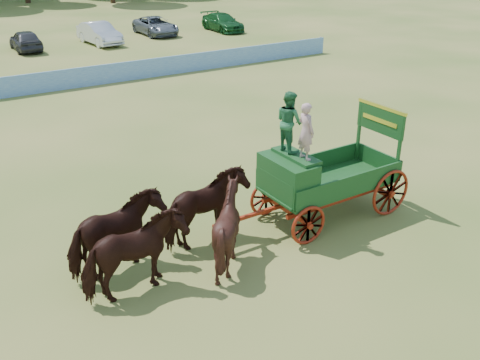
% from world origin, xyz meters
% --- Properties ---
extents(ground, '(160.00, 160.00, 0.00)m').
position_xyz_m(ground, '(0.00, 0.00, 0.00)').
color(ground, '#9C8746').
rests_on(ground, ground).
extents(horse_lead_left, '(2.41, 1.26, 1.97)m').
position_xyz_m(horse_lead_left, '(-9.17, -0.38, 0.98)').
color(horse_lead_left, black).
rests_on(horse_lead_left, ground).
extents(horse_lead_right, '(2.50, 1.52, 1.97)m').
position_xyz_m(horse_lead_right, '(-9.17, 0.72, 0.98)').
color(horse_lead_right, black).
rests_on(horse_lead_right, ground).
extents(horse_wheel_left, '(1.99, 1.83, 1.97)m').
position_xyz_m(horse_wheel_left, '(-6.77, -0.38, 0.99)').
color(horse_wheel_left, black).
rests_on(horse_wheel_left, ground).
extents(horse_wheel_right, '(2.51, 1.55, 1.97)m').
position_xyz_m(horse_wheel_right, '(-6.77, 0.72, 0.98)').
color(horse_wheel_right, black).
rests_on(horse_wheel_right, ground).
extents(farm_dray, '(6.00, 2.00, 3.77)m').
position_xyz_m(farm_dray, '(-3.82, 0.20, 1.65)').
color(farm_dray, '#A22A10').
rests_on(farm_dray, ground).
extents(sponsor_banner, '(26.00, 0.08, 1.05)m').
position_xyz_m(sponsor_banner, '(-1.00, 18.00, 0.53)').
color(sponsor_banner, '#205DB2').
rests_on(sponsor_banner, ground).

